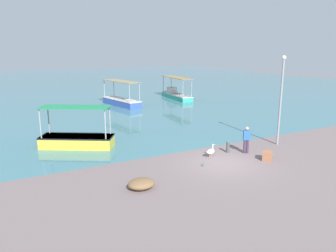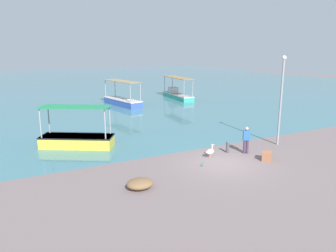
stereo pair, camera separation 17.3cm
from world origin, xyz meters
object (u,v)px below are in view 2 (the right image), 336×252
object	(u,v)px
fishing_boat_far_right	(122,101)
cargo_crate	(267,156)
pelican	(210,151)
glass_bottle	(203,165)
net_pile	(140,184)
mooring_bollard	(228,146)
lamp_post	(281,96)
fisherman_standing	(246,139)
fishing_boat_near_left	(77,139)
fishing_boat_far_left	(177,94)

from	to	relation	value
fishing_boat_far_right	cargo_crate	distance (m)	21.82
pelican	glass_bottle	world-z (taller)	pelican
net_pile	pelican	bearing A→B (deg)	21.46
cargo_crate	pelican	bearing A→B (deg)	142.64
mooring_bollard	cargo_crate	size ratio (longest dim) A/B	1.25
mooring_bollard	glass_bottle	xyz separation A→B (m)	(-2.78, -1.36, -0.30)
lamp_post	fisherman_standing	xyz separation A→B (m)	(-3.19, -0.46, -2.42)
cargo_crate	lamp_post	bearing A→B (deg)	34.77
pelican	net_pile	distance (m)	5.88
pelican	fisherman_standing	size ratio (longest dim) A/B	0.48
fishing_boat_far_right	lamp_post	size ratio (longest dim) A/B	1.05
pelican	mooring_bollard	bearing A→B (deg)	9.94
fishing_boat_far_right	fishing_boat_near_left	xyz separation A→B (m)	(-8.29, -13.95, 0.00)
fishing_boat_far_right	fishing_boat_far_left	xyz separation A→B (m)	(8.17, 1.75, 0.01)
lamp_post	fishing_boat_far_left	bearing A→B (deg)	78.60
fishing_boat_near_left	pelican	world-z (taller)	fishing_boat_near_left
lamp_post	fisherman_standing	distance (m)	4.03
fisherman_standing	glass_bottle	size ratio (longest dim) A/B	6.26
mooring_bollard	net_pile	xyz separation A→B (m)	(-6.98, -2.42, -0.17)
lamp_post	net_pile	world-z (taller)	lamp_post
fisherman_standing	cargo_crate	world-z (taller)	fisherman_standing
mooring_bollard	net_pile	size ratio (longest dim) A/B	0.60
fishing_boat_far_left	fisherman_standing	bearing A→B (deg)	-108.91
fisherman_standing	glass_bottle	bearing A→B (deg)	-169.01
fisherman_standing	net_pile	size ratio (longest dim) A/B	1.32
mooring_bollard	glass_bottle	bearing A→B (deg)	-153.94
fisherman_standing	fishing_boat_far_right	bearing A→B (deg)	91.84
fishing_boat_far_right	lamp_post	distance (m)	20.29
fishing_boat_far_left	mooring_bollard	distance (m)	22.91
mooring_bollard	fisherman_standing	bearing A→B (deg)	-35.39
fishing_boat_far_right	cargo_crate	world-z (taller)	fishing_boat_far_right
net_pile	fishing_boat_near_left	bearing A→B (deg)	97.54
fishing_boat_far_left	cargo_crate	bearing A→B (deg)	-107.25
mooring_bollard	fishing_boat_far_right	bearing A→B (deg)	89.25
pelican	net_pile	size ratio (longest dim) A/B	0.63
cargo_crate	fishing_boat_far_left	bearing A→B (deg)	72.75
mooring_bollard	cargo_crate	world-z (taller)	mooring_bollard
pelican	mooring_bollard	size ratio (longest dim) A/B	1.05
pelican	cargo_crate	distance (m)	3.28
fishing_boat_far_right	mooring_bollard	xyz separation A→B (m)	(-0.26, -19.55, -0.15)
fishing_boat_far_right	fisherman_standing	xyz separation A→B (m)	(0.65, -20.19, 0.35)
fishing_boat_far_left	mooring_bollard	bearing A→B (deg)	-111.58
lamp_post	cargo_crate	size ratio (longest dim) A/B	9.67
fisherman_standing	fishing_boat_near_left	bearing A→B (deg)	145.07
pelican	net_pile	bearing A→B (deg)	-158.54
fisherman_standing	cargo_crate	bearing A→B (deg)	-82.80
fishing_boat_far_right	fishing_boat_near_left	world-z (taller)	fishing_boat_far_right
fishing_boat_far_left	cargo_crate	distance (m)	24.67
fishing_boat_far_left	net_pile	distance (m)	28.28
fishing_boat_far_left	glass_bottle	world-z (taller)	fishing_boat_far_left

